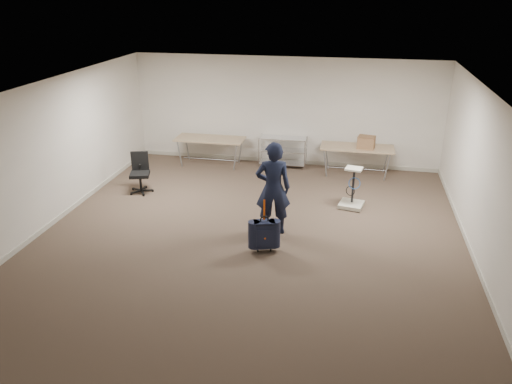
# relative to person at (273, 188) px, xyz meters

# --- Properties ---
(ground) EXTENTS (9.00, 9.00, 0.00)m
(ground) POSITION_rel_person_xyz_m (-0.37, -0.39, -0.91)
(ground) COLOR #443429
(ground) RESTS_ON ground
(room_shell) EXTENTS (8.00, 9.00, 9.00)m
(room_shell) POSITION_rel_person_xyz_m (-0.37, 0.99, -0.86)
(room_shell) COLOR white
(room_shell) RESTS_ON ground
(folding_table_left) EXTENTS (1.80, 0.75, 0.73)m
(folding_table_left) POSITION_rel_person_xyz_m (-2.27, 3.56, -0.23)
(folding_table_left) COLOR #94775A
(folding_table_left) RESTS_ON ground
(folding_table_right) EXTENTS (1.80, 0.75, 0.73)m
(folding_table_right) POSITION_rel_person_xyz_m (1.53, 3.56, -0.23)
(folding_table_right) COLOR #94775A
(folding_table_right) RESTS_ON ground
(wire_shelf) EXTENTS (1.22, 0.47, 0.80)m
(wire_shelf) POSITION_rel_person_xyz_m (-0.37, 3.81, -0.47)
(wire_shelf) COLOR silver
(wire_shelf) RESTS_ON ground
(person) EXTENTS (0.74, 0.57, 1.82)m
(person) POSITION_rel_person_xyz_m (0.00, 0.00, 0.00)
(person) COLOR black
(person) RESTS_ON ground
(suitcase) EXTENTS (0.42, 0.31, 1.01)m
(suitcase) POSITION_rel_person_xyz_m (-0.02, -0.80, -0.57)
(suitcase) COLOR black
(suitcase) RESTS_ON ground
(office_chair) EXTENTS (0.56, 0.56, 0.92)m
(office_chair) POSITION_rel_person_xyz_m (-3.33, 1.43, -0.63)
(office_chair) COLOR black
(office_chair) RESTS_ON ground
(equipment_cart) EXTENTS (0.58, 0.58, 0.90)m
(equipment_cart) POSITION_rel_person_xyz_m (1.47, 1.49, -0.67)
(equipment_cart) COLOR beige
(equipment_cart) RESTS_ON ground
(cardboard_box) EXTENTS (0.45, 0.37, 0.30)m
(cardboard_box) POSITION_rel_person_xyz_m (1.73, 3.48, -0.03)
(cardboard_box) COLOR #A0704A
(cardboard_box) RESTS_ON folding_table_right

